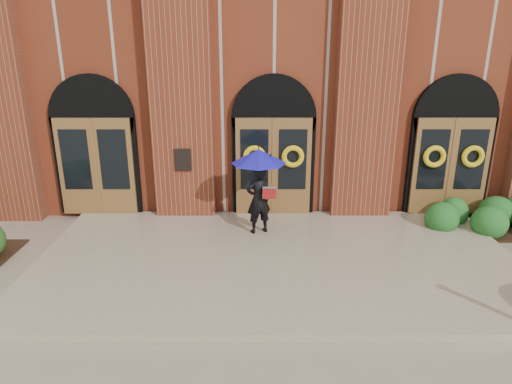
{
  "coord_description": "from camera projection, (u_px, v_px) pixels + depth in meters",
  "views": [
    {
      "loc": [
        -0.45,
        -8.46,
        4.5
      ],
      "look_at": [
        -0.44,
        1.0,
        1.3
      ],
      "focal_mm": 32.0,
      "sensor_mm": 36.0,
      "label": 1
    }
  ],
  "objects": [
    {
      "name": "ground",
      "position": [
        277.0,
        267.0,
        9.46
      ],
      "size": [
        90.0,
        90.0,
        0.0
      ],
      "primitive_type": "plane",
      "color": "gray",
      "rests_on": "ground"
    },
    {
      "name": "church_building",
      "position": [
        268.0,
        67.0,
        16.66
      ],
      "size": [
        16.2,
        12.53,
        7.0
      ],
      "color": "maroon",
      "rests_on": "ground"
    },
    {
      "name": "landing",
      "position": [
        277.0,
        260.0,
        9.57
      ],
      "size": [
        10.0,
        5.3,
        0.15
      ],
      "primitive_type": "cube",
      "color": "tan",
      "rests_on": "ground"
    },
    {
      "name": "man_with_umbrella",
      "position": [
        259.0,
        175.0,
        10.35
      ],
      "size": [
        1.62,
        1.62,
        2.0
      ],
      "rotation": [
        0.0,
        0.0,
        3.52
      ],
      "color": "black",
      "rests_on": "landing"
    },
    {
      "name": "hedge_wall_right",
      "position": [
        488.0,
        218.0,
        11.07
      ],
      "size": [
        2.81,
        1.12,
        0.72
      ],
      "primitive_type": "ellipsoid",
      "color": "#20571F",
      "rests_on": "ground"
    }
  ]
}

